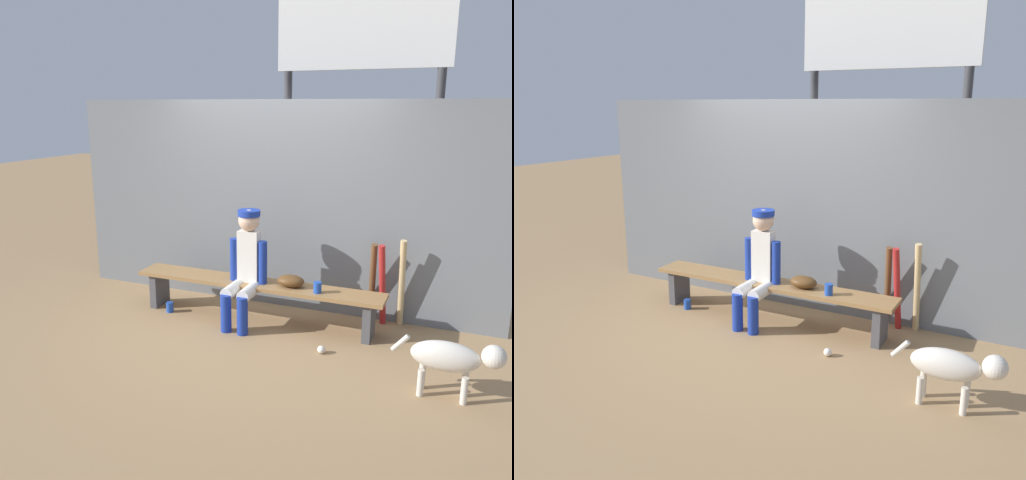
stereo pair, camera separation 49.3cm
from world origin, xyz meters
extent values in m
plane|color=#9E7A51|center=(0.00, 0.00, 0.00)|extent=(30.00, 30.00, 0.00)
cube|color=slate|center=(0.00, 0.53, 1.14)|extent=(4.89, 0.03, 2.27)
cube|color=olive|center=(0.00, 0.00, 0.41)|extent=(2.67, 0.36, 0.04)
cube|color=#4C4C51|center=(-1.19, 0.00, 0.19)|extent=(0.08, 0.29, 0.39)
cube|color=#4C4C51|center=(1.19, 0.00, 0.19)|extent=(0.08, 0.29, 0.39)
cube|color=silver|center=(-0.08, 0.00, 0.70)|extent=(0.22, 0.13, 0.54)
sphere|color=beige|center=(-0.08, 0.00, 1.07)|extent=(0.22, 0.22, 0.22)
cylinder|color=#193399|center=(-0.08, 0.00, 1.15)|extent=(0.23, 0.23, 0.06)
cylinder|color=silver|center=(-0.17, -0.19, 0.39)|extent=(0.13, 0.38, 0.13)
cylinder|color=#193399|center=(-0.17, -0.38, 0.19)|extent=(0.11, 0.11, 0.39)
cylinder|color=#193399|center=(-0.24, -0.02, 0.65)|extent=(0.09, 0.09, 0.46)
cylinder|color=silver|center=(0.01, -0.19, 0.39)|extent=(0.13, 0.38, 0.13)
cylinder|color=#193399|center=(0.01, -0.38, 0.19)|extent=(0.11, 0.11, 0.39)
cylinder|color=#193399|center=(0.08, -0.02, 0.65)|extent=(0.09, 0.09, 0.46)
ellipsoid|color=#593819|center=(0.38, 0.00, 0.49)|extent=(0.28, 0.20, 0.12)
cylinder|color=brown|center=(1.12, 0.44, 0.43)|extent=(0.11, 0.27, 0.87)
cylinder|color=#B22323|center=(1.24, 0.35, 0.44)|extent=(0.10, 0.24, 0.88)
cylinder|color=tan|center=(1.42, 0.41, 0.47)|extent=(0.07, 0.21, 0.94)
sphere|color=white|center=(0.85, -0.48, 0.04)|extent=(0.07, 0.07, 0.07)
cylinder|color=#1E47AD|center=(-0.96, -0.16, 0.06)|extent=(0.08, 0.08, 0.11)
cylinder|color=#1E47AD|center=(0.68, -0.07, 0.48)|extent=(0.08, 0.08, 0.11)
cylinder|color=#3F3F42|center=(-0.24, 1.60, 1.30)|extent=(0.10, 0.10, 2.61)
cylinder|color=#3F3F42|center=(1.55, 1.60, 1.30)|extent=(0.10, 0.10, 2.61)
cube|color=white|center=(0.66, 1.60, 3.06)|extent=(2.03, 0.08, 0.89)
ellipsoid|color=beige|center=(1.92, -0.83, 0.34)|extent=(0.52, 0.20, 0.24)
sphere|color=beige|center=(2.26, -0.83, 0.40)|extent=(0.18, 0.18, 0.18)
cylinder|color=beige|center=(1.58, -0.83, 0.39)|extent=(0.15, 0.04, 0.16)
cylinder|color=beige|center=(2.08, -0.77, 0.11)|extent=(0.05, 0.05, 0.22)
cylinder|color=beige|center=(2.08, -0.89, 0.11)|extent=(0.05, 0.05, 0.22)
cylinder|color=beige|center=(1.76, -0.77, 0.11)|extent=(0.05, 0.05, 0.22)
cylinder|color=beige|center=(1.76, -0.89, 0.11)|extent=(0.05, 0.05, 0.22)
camera|label=1|loc=(2.02, -4.82, 2.22)|focal=37.19mm
camera|label=2|loc=(2.46, -4.61, 2.22)|focal=37.19mm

